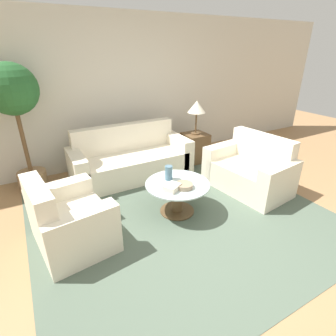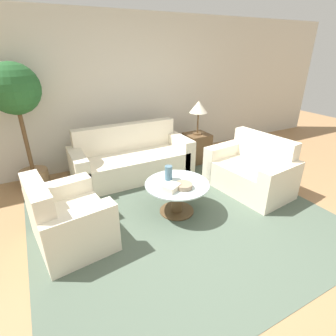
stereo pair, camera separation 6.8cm
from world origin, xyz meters
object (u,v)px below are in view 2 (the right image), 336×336
(armchair, at_px, (66,222))
(potted_plant, at_px, (17,102))
(vase, at_px, (169,173))
(loveseat, at_px, (251,172))
(bowl, at_px, (184,186))
(book_stack, at_px, (172,187))
(coffee_table, at_px, (177,194))
(sofa_main, at_px, (132,160))
(table_lamp, at_px, (199,108))

(armchair, height_order, potted_plant, potted_plant)
(vase, bearing_deg, loveseat, -5.14)
(bowl, bearing_deg, potted_plant, 132.46)
(book_stack, bearing_deg, coffee_table, 11.26)
(sofa_main, distance_m, table_lamp, 1.53)
(potted_plant, distance_m, book_stack, 2.47)
(sofa_main, height_order, potted_plant, potted_plant)
(armchair, bearing_deg, potted_plant, 1.24)
(bowl, bearing_deg, book_stack, 171.79)
(table_lamp, distance_m, potted_plant, 2.88)
(potted_plant, xyz_separation_m, vase, (1.59, -1.51, -0.81))
(sofa_main, bearing_deg, bowl, -85.02)
(coffee_table, relative_size, bowl, 3.83)
(vase, height_order, bowl, vase)
(table_lamp, height_order, potted_plant, potted_plant)
(loveseat, distance_m, table_lamp, 1.53)
(book_stack, bearing_deg, table_lamp, 19.34)
(armchair, relative_size, loveseat, 0.77)
(coffee_table, distance_m, potted_plant, 2.56)
(loveseat, bearing_deg, vase, -101.67)
(vase, relative_size, bowl, 0.90)
(table_lamp, xyz_separation_m, bowl, (-1.20, -1.49, -0.58))
(loveseat, height_order, bowl, loveseat)
(sofa_main, xyz_separation_m, potted_plant, (-1.52, 0.31, 1.06))
(coffee_table, distance_m, bowl, 0.23)
(armchair, distance_m, potted_plant, 1.95)
(armchair, xyz_separation_m, book_stack, (1.24, -0.16, 0.19))
(potted_plant, height_order, bowl, potted_plant)
(coffee_table, height_order, potted_plant, potted_plant)
(sofa_main, relative_size, bowl, 9.03)
(sofa_main, xyz_separation_m, table_lamp, (1.33, -0.00, 0.76))
(book_stack, bearing_deg, potted_plant, 102.12)
(potted_plant, xyz_separation_m, book_stack, (1.49, -1.77, -0.87))
(potted_plant, bearing_deg, sofa_main, -11.42)
(loveseat, height_order, table_lamp, table_lamp)
(sofa_main, distance_m, potted_plant, 1.88)
(loveseat, height_order, coffee_table, loveseat)
(armchair, distance_m, bowl, 1.43)
(sofa_main, distance_m, book_stack, 1.48)
(armchair, bearing_deg, vase, -92.64)
(sofa_main, xyz_separation_m, loveseat, (1.46, -1.33, 0.00))
(armchair, xyz_separation_m, loveseat, (2.73, -0.02, -0.00))
(armchair, bearing_deg, table_lamp, -70.57)
(vase, distance_m, book_stack, 0.29)
(coffee_table, distance_m, book_stack, 0.27)
(potted_plant, relative_size, bowl, 8.57)
(book_stack, bearing_deg, vase, 41.60)
(coffee_table, xyz_separation_m, book_stack, (-0.15, -0.12, 0.19))
(armchair, bearing_deg, sofa_main, -51.42)
(loveseat, relative_size, table_lamp, 2.15)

